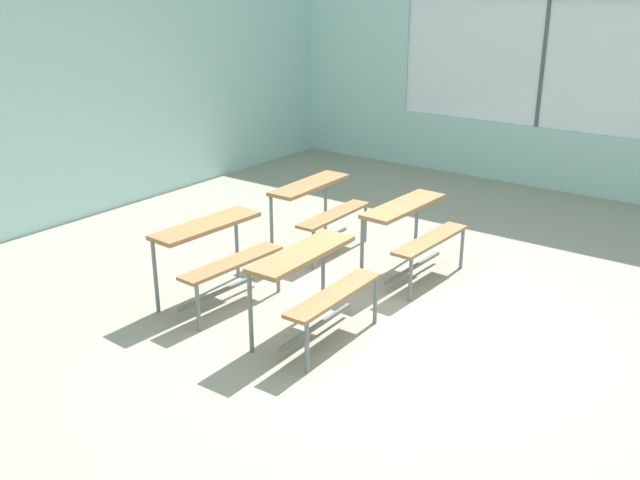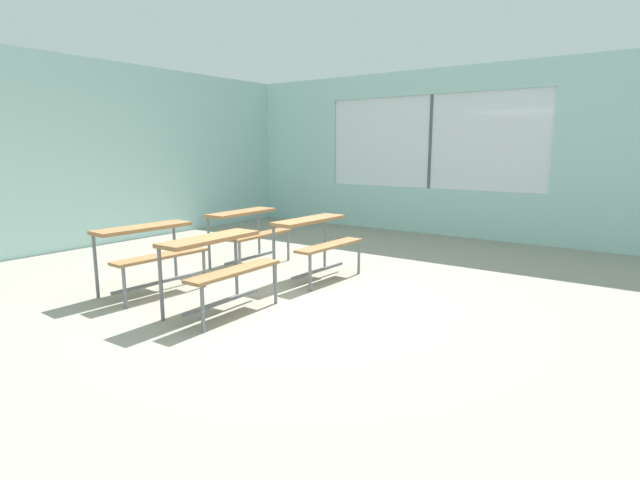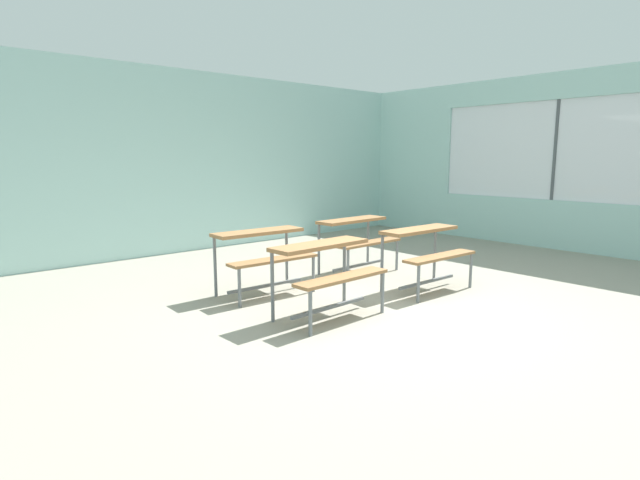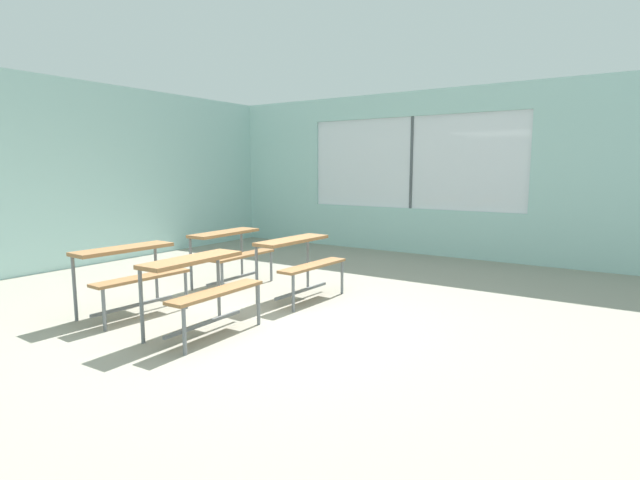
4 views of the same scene
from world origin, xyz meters
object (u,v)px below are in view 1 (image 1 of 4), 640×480
desk_bench_r0c0 (313,274)px  desk_bench_r1c0 (215,244)px  desk_bench_r1c1 (318,200)px  desk_bench_r0c1 (413,223)px

desk_bench_r0c0 → desk_bench_r1c0: bearing=87.5°
desk_bench_r1c1 → desk_bench_r1c0: bearing=-179.6°
desk_bench_r0c0 → desk_bench_r1c1: bearing=34.1°
desk_bench_r0c0 → desk_bench_r1c0: same height
desk_bench_r0c0 → desk_bench_r1c1: size_ratio=1.00×
desk_bench_r0c0 → desk_bench_r0c1: bearing=-2.3°
desk_bench_r0c0 → desk_bench_r1c0: size_ratio=0.99×
desk_bench_r0c1 → desk_bench_r1c1: bearing=89.5°
desk_bench_r0c0 → desk_bench_r0c1: 1.59m
desk_bench_r0c1 → desk_bench_r0c0: bearing=-178.9°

